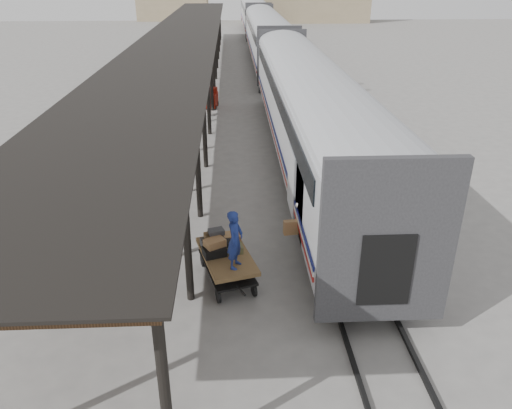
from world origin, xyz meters
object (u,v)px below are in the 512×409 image
object	(u,v)px
baggage_cart	(227,260)
luggage_tug	(211,99)
pedestrian	(199,104)
porter	(235,240)

from	to	relation	value
baggage_cart	luggage_tug	distance (m)	19.95
pedestrian	porter	bearing A→B (deg)	110.03
baggage_cart	luggage_tug	bearing A→B (deg)	77.93
luggage_tug	pedestrian	xyz separation A→B (m)	(-0.61, -2.48, 0.29)
baggage_cart	pedestrian	world-z (taller)	pedestrian
porter	pedestrian	xyz separation A→B (m)	(-1.97, 18.09, -0.83)
baggage_cart	porter	distance (m)	1.24
luggage_tug	pedestrian	size ratio (longest dim) A/B	0.87
baggage_cart	luggage_tug	size ratio (longest dim) A/B	1.81
baggage_cart	pedestrian	bearing A→B (deg)	80.38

